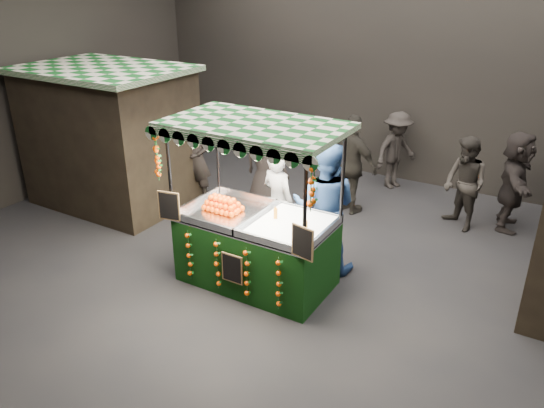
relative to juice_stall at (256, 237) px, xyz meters
The scene contains 12 objects.
ground 0.86m from the juice_stall, 21.64° to the left, with size 12.00×12.00×0.00m, color black.
market_hall 2.68m from the juice_stall, 21.64° to the left, with size 12.10×10.10×5.05m.
neighbour_stall_left 4.19m from the juice_stall, 163.71° to the left, with size 3.00×2.20×2.60m.
juice_stall is the anchor object (origin of this frame).
vendor_grey 0.99m from the juice_stall, 101.36° to the left, with size 0.72×0.57×1.72m.
vendor_blue 1.12m from the juice_stall, 55.12° to the left, with size 1.13×0.98×2.00m.
shopper_0 3.25m from the juice_stall, 142.80° to the left, with size 0.70×0.53×1.74m.
shopper_1 3.97m from the juice_stall, 57.80° to the left, with size 1.01×0.99×1.65m.
shopper_2 3.00m from the juice_stall, 86.63° to the left, with size 1.17×0.72×1.86m.
shopper_3 4.65m from the juice_stall, 84.04° to the left, with size 0.98×1.19×1.60m.
shopper_4 2.79m from the juice_stall, 118.26° to the left, with size 0.89×0.59×1.79m.
shopper_5 4.75m from the juice_stall, 53.25° to the left, with size 0.71×1.67×1.75m.
Camera 1 is at (3.14, -5.70, 4.18)m, focal length 34.80 mm.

